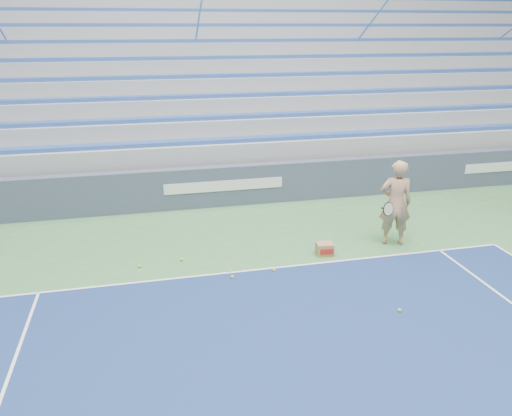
% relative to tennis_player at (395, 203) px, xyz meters
% --- Properties ---
extents(sponsor_barrier, '(30.00, 0.32, 1.10)m').
position_rel_tennis_player_xyz_m(sponsor_barrier, '(-3.27, 3.38, -0.42)').
color(sponsor_barrier, '#3E465E').
rests_on(sponsor_barrier, ground).
extents(bleachers, '(31.00, 9.15, 7.30)m').
position_rel_tennis_player_xyz_m(bleachers, '(-3.28, 9.10, 1.39)').
color(bleachers, '#95989D').
rests_on(bleachers, ground).
extents(tennis_player, '(1.01, 0.93, 1.93)m').
position_rel_tennis_player_xyz_m(tennis_player, '(0.00, 0.00, 0.00)').
color(tennis_player, tan).
rests_on(tennis_player, ground).
extents(ball_box, '(0.38, 0.31, 0.27)m').
position_rel_tennis_player_xyz_m(ball_box, '(-1.69, -0.23, -0.83)').
color(ball_box, '#967348').
rests_on(ball_box, ground).
extents(tennis_ball_0, '(0.07, 0.07, 0.07)m').
position_rel_tennis_player_xyz_m(tennis_ball_0, '(-3.82, -0.59, -0.93)').
color(tennis_ball_0, '#B0D62B').
rests_on(tennis_ball_0, ground).
extents(tennis_ball_1, '(0.07, 0.07, 0.07)m').
position_rel_tennis_player_xyz_m(tennis_ball_1, '(-1.23, -2.68, -0.93)').
color(tennis_ball_1, '#B0D62B').
rests_on(tennis_ball_1, ground).
extents(tennis_ball_2, '(0.07, 0.07, 0.07)m').
position_rel_tennis_player_xyz_m(tennis_ball_2, '(-1.47, 0.09, -0.93)').
color(tennis_ball_2, '#B0D62B').
rests_on(tennis_ball_2, ground).
extents(tennis_ball_3, '(0.07, 0.07, 0.07)m').
position_rel_tennis_player_xyz_m(tennis_ball_3, '(-4.71, 0.15, -0.93)').
color(tennis_ball_3, '#B0D62B').
rests_on(tennis_ball_3, ground).
extents(tennis_ball_4, '(0.07, 0.07, 0.07)m').
position_rel_tennis_player_xyz_m(tennis_ball_4, '(-2.95, -0.75, -0.93)').
color(tennis_ball_4, '#B0D62B').
rests_on(tennis_ball_4, ground).
extents(tennis_ball_5, '(0.07, 0.07, 0.07)m').
position_rel_tennis_player_xyz_m(tennis_ball_5, '(-3.82, -0.85, -0.93)').
color(tennis_ball_5, '#B0D62B').
rests_on(tennis_ball_5, ground).
extents(tennis_ball_6, '(0.07, 0.07, 0.07)m').
position_rel_tennis_player_xyz_m(tennis_ball_6, '(-5.56, 0.03, -0.93)').
color(tennis_ball_6, '#B0D62B').
rests_on(tennis_ball_6, ground).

